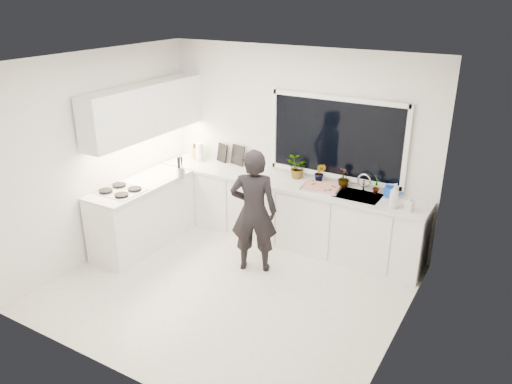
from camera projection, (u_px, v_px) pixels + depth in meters
The scene contains 25 objects.
floor at pixel (230, 288), 6.10m from camera, with size 4.00×3.50×0.02m, color beige.
wall_back at pixel (296, 145), 6.99m from camera, with size 4.00×0.02×2.70m, color white.
wall_left at pixel (99, 156), 6.53m from camera, with size 0.02×3.50×2.70m, color white.
wall_right at pixel (407, 225), 4.65m from camera, with size 0.02×3.50×2.70m, color white.
ceiling at pixel (224, 61), 5.07m from camera, with size 4.00×3.50×0.02m, color white.
window at pixel (336, 138), 6.61m from camera, with size 1.80×0.02×1.00m, color black.
base_cabinets_back at pixel (285, 212), 7.09m from camera, with size 3.92×0.58×0.88m, color white.
base_cabinets_left at pixel (143, 215), 6.99m from camera, with size 0.58×1.60×0.88m, color white.
countertop_back at pixel (285, 182), 6.91m from camera, with size 3.94×0.62×0.04m, color silver.
countertop_left at pixel (140, 185), 6.82m from camera, with size 0.62×1.60×0.04m, color silver.
upper_cabinets at pixel (145, 110), 6.79m from camera, with size 0.34×2.10×0.70m, color white.
sink at pixel (358, 199), 6.43m from camera, with size 0.58×0.42×0.14m, color silver.
faucet at pixel (364, 183), 6.53m from camera, with size 0.03×0.03×0.22m, color silver.
stovetop at pixel (120, 190), 6.54m from camera, with size 0.56×0.48×0.03m, color black.
person at pixel (254, 211), 6.22m from camera, with size 0.59×0.39×1.62m, color black.
pizza_tray at pixel (321, 188), 6.62m from camera, with size 0.50×0.37×0.03m, color #B1B0B5.
pizza at pixel (321, 187), 6.61m from camera, with size 0.46×0.33×0.01m, color #AF3717.
watering_can at pixel (389, 192), 6.35m from camera, with size 0.14×0.14×0.13m, color blue.
paper_towel_roll at pixel (200, 153), 7.66m from camera, with size 0.11×0.11×0.26m, color white.
knife_block at pixel (197, 152), 7.73m from camera, with size 0.13×0.10×0.22m, color #9A6547.
utensil_crock at pixel (181, 173), 6.98m from camera, with size 0.13×0.13×0.16m, color #B9B9BD.
picture_frame_large at pixel (222, 153), 7.61m from camera, with size 0.22×0.02×0.28m, color black.
picture_frame_small at pixel (238, 155), 7.48m from camera, with size 0.25×0.02×0.30m, color black.
herb_plants at pixel (315, 172), 6.80m from camera, with size 1.39×0.30×0.31m.
soap_bottles at pixel (399, 198), 5.98m from camera, with size 0.33×0.17×0.31m.
Camera 1 is at (2.91, -4.32, 3.40)m, focal length 35.00 mm.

